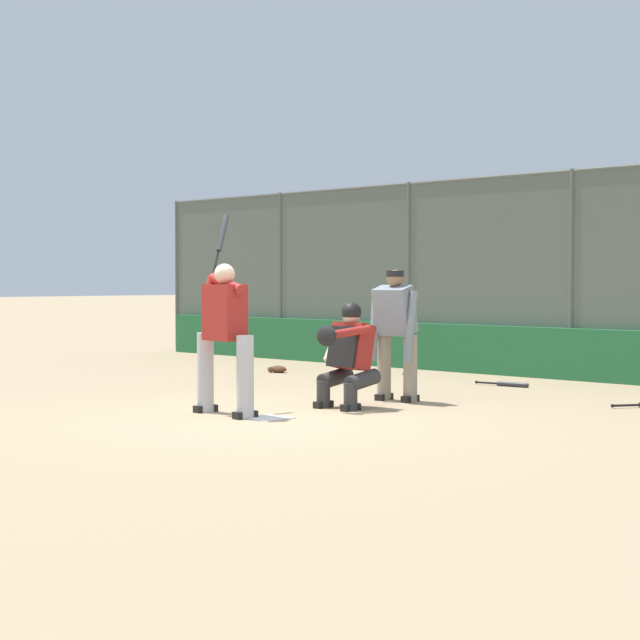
{
  "coord_description": "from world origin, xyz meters",
  "views": [
    {
      "loc": [
        -8.45,
        8.05,
        1.51
      ],
      "look_at": [
        0.17,
        -1.0,
        1.05
      ],
      "focal_mm": 60.0,
      "sensor_mm": 36.0,
      "label": 1
    }
  ],
  "objects_px": {
    "umpire_home": "(395,331)",
    "fielding_glove_on_dirt": "(278,369)",
    "catcher_behind_plate": "(347,353)",
    "batter_at_plate": "(225,332)",
    "spare_bat_third_base_side": "(508,384)",
    "spare_bat_by_padding": "(411,371)"
  },
  "relations": [
    {
      "from": "batter_at_plate",
      "to": "umpire_home",
      "type": "height_order",
      "value": "batter_at_plate"
    },
    {
      "from": "umpire_home",
      "to": "spare_bat_third_base_side",
      "type": "distance_m",
      "value": 2.69
    },
    {
      "from": "catcher_behind_plate",
      "to": "spare_bat_third_base_side",
      "type": "relative_size",
      "value": 1.5
    },
    {
      "from": "batter_at_plate",
      "to": "fielding_glove_on_dirt",
      "type": "distance_m",
      "value": 5.62
    },
    {
      "from": "catcher_behind_plate",
      "to": "umpire_home",
      "type": "relative_size",
      "value": 0.76
    },
    {
      "from": "catcher_behind_plate",
      "to": "batter_at_plate",
      "type": "bearing_deg",
      "value": 68.86
    },
    {
      "from": "catcher_behind_plate",
      "to": "spare_bat_third_base_side",
      "type": "bearing_deg",
      "value": -89.76
    },
    {
      "from": "fielding_glove_on_dirt",
      "to": "batter_at_plate",
      "type": "bearing_deg",
      "value": 129.72
    },
    {
      "from": "spare_bat_third_base_side",
      "to": "fielding_glove_on_dirt",
      "type": "bearing_deg",
      "value": -177.17
    },
    {
      "from": "fielding_glove_on_dirt",
      "to": "umpire_home",
      "type": "bearing_deg",
      "value": 155.07
    },
    {
      "from": "spare_bat_by_padding",
      "to": "spare_bat_third_base_side",
      "type": "height_order",
      "value": "same"
    },
    {
      "from": "catcher_behind_plate",
      "to": "umpire_home",
      "type": "xyz_separation_m",
      "value": [
        0.04,
        -0.94,
        0.23
      ]
    },
    {
      "from": "batter_at_plate",
      "to": "spare_bat_by_padding",
      "type": "distance_m",
      "value": 6.08
    },
    {
      "from": "catcher_behind_plate",
      "to": "fielding_glove_on_dirt",
      "type": "xyz_separation_m",
      "value": [
        4.09,
        -2.82,
        -0.6
      ]
    },
    {
      "from": "umpire_home",
      "to": "spare_bat_third_base_side",
      "type": "bearing_deg",
      "value": -97.56
    },
    {
      "from": "batter_at_plate",
      "to": "spare_bat_third_base_side",
      "type": "relative_size",
      "value": 2.75
    },
    {
      "from": "umpire_home",
      "to": "fielding_glove_on_dirt",
      "type": "relative_size",
      "value": 5.21
    },
    {
      "from": "catcher_behind_plate",
      "to": "umpire_home",
      "type": "bearing_deg",
      "value": -88.43
    },
    {
      "from": "spare_bat_third_base_side",
      "to": "spare_bat_by_padding",
      "type": "bearing_deg",
      "value": 155.59
    },
    {
      "from": "spare_bat_third_base_side",
      "to": "fielding_glove_on_dirt",
      "type": "xyz_separation_m",
      "value": [
        4.04,
        0.66,
        0.02
      ]
    },
    {
      "from": "spare_bat_by_padding",
      "to": "fielding_glove_on_dirt",
      "type": "bearing_deg",
      "value": 104.19
    },
    {
      "from": "batter_at_plate",
      "to": "spare_bat_by_padding",
      "type": "bearing_deg",
      "value": -65.87
    }
  ]
}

